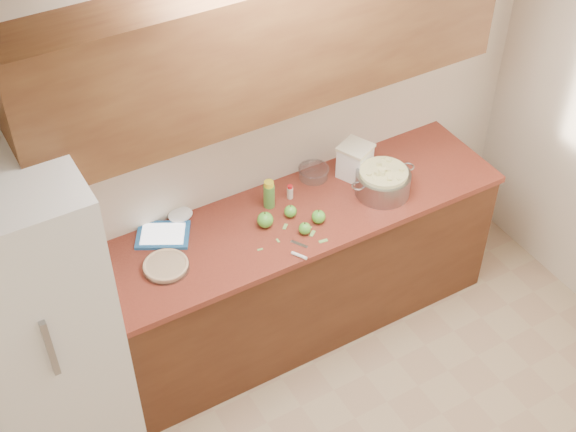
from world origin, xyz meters
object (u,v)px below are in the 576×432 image
pie (166,266)px  colander (383,182)px  flour_canister (355,161)px  tablet (163,235)px

pie → colander: colander is taller
flour_canister → tablet: flour_canister is taller
pie → tablet: pie is taller
pie → flour_canister: size_ratio=1.07×
pie → flour_canister: 1.30m
pie → flour_canister: flour_canister is taller
colander → flour_canister: bearing=104.1°
tablet → pie: bearing=-80.4°
colander → pie: bearing=177.7°
pie → colander: (1.34, -0.05, 0.06)m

